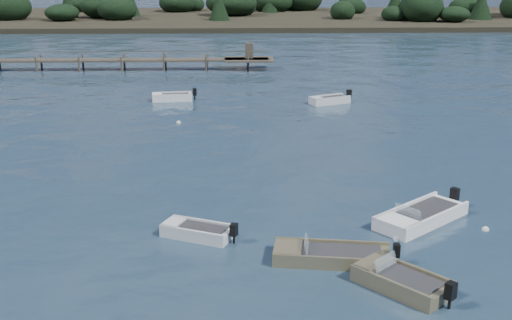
{
  "coord_description": "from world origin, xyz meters",
  "views": [
    {
      "loc": [
        2.72,
        -17.86,
        11.17
      ],
      "look_at": [
        3.68,
        14.0,
        1.0
      ],
      "focal_mm": 45.0,
      "sensor_mm": 36.0,
      "label": 1
    }
  ],
  "objects_px": {
    "dinghy_mid_white_b": "(421,218)",
    "dinghy_extra_a": "(401,284)",
    "dinghy_extra_b": "(198,233)",
    "tender_far_white": "(172,98)",
    "dinghy_mid_white_a": "(331,257)",
    "tender_far_grey_b": "(330,101)"
  },
  "relations": [
    {
      "from": "dinghy_mid_white_b",
      "to": "dinghy_extra_a",
      "type": "distance_m",
      "value": 6.31
    },
    {
      "from": "dinghy_extra_b",
      "to": "tender_far_white",
      "type": "bearing_deg",
      "value": 97.61
    },
    {
      "from": "tender_far_white",
      "to": "dinghy_extra_a",
      "type": "bearing_deg",
      "value": -70.59
    },
    {
      "from": "dinghy_mid_white_a",
      "to": "tender_far_grey_b",
      "type": "bearing_deg",
      "value": 82.14
    },
    {
      "from": "dinghy_extra_a",
      "to": "tender_far_white",
      "type": "bearing_deg",
      "value": 109.41
    },
    {
      "from": "dinghy_extra_a",
      "to": "dinghy_mid_white_b",
      "type": "bearing_deg",
      "value": 68.42
    },
    {
      "from": "tender_far_white",
      "to": "dinghy_extra_b",
      "type": "height_order",
      "value": "tender_far_white"
    },
    {
      "from": "dinghy_mid_white_b",
      "to": "dinghy_mid_white_a",
      "type": "xyz_separation_m",
      "value": [
        -4.49,
        -3.66,
        -0.02
      ]
    },
    {
      "from": "tender_far_white",
      "to": "dinghy_extra_a",
      "type": "xyz_separation_m",
      "value": [
        10.95,
        -31.09,
        -0.0
      ]
    },
    {
      "from": "tender_far_grey_b",
      "to": "dinghy_mid_white_b",
      "type": "bearing_deg",
      "value": -88.32
    },
    {
      "from": "tender_far_grey_b",
      "to": "tender_far_white",
      "type": "bearing_deg",
      "value": 173.47
    },
    {
      "from": "tender_far_grey_b",
      "to": "dinghy_extra_a",
      "type": "height_order",
      "value": "dinghy_extra_a"
    },
    {
      "from": "dinghy_mid_white_b",
      "to": "dinghy_extra_b",
      "type": "height_order",
      "value": "dinghy_mid_white_b"
    },
    {
      "from": "dinghy_mid_white_b",
      "to": "tender_far_white",
      "type": "xyz_separation_m",
      "value": [
        -13.27,
        25.22,
        0.01
      ]
    },
    {
      "from": "tender_far_grey_b",
      "to": "dinghy_extra_a",
      "type": "distance_m",
      "value": 29.69
    },
    {
      "from": "tender_far_grey_b",
      "to": "dinghy_extra_b",
      "type": "xyz_separation_m",
      "value": [
        -9.03,
        -25.05,
        -0.02
      ]
    },
    {
      "from": "dinghy_mid_white_b",
      "to": "dinghy_extra_a",
      "type": "bearing_deg",
      "value": -111.58
    },
    {
      "from": "dinghy_mid_white_b",
      "to": "dinghy_extra_a",
      "type": "xyz_separation_m",
      "value": [
        -2.32,
        -5.87,
        0.01
      ]
    },
    {
      "from": "dinghy_extra_b",
      "to": "dinghy_mid_white_b",
      "type": "bearing_deg",
      "value": 7.44
    },
    {
      "from": "tender_far_white",
      "to": "dinghy_mid_white_a",
      "type": "height_order",
      "value": "tender_far_white"
    },
    {
      "from": "dinghy_extra_a",
      "to": "dinghy_extra_b",
      "type": "height_order",
      "value": "dinghy_extra_a"
    },
    {
      "from": "dinghy_mid_white_b",
      "to": "tender_far_white",
      "type": "bearing_deg",
      "value": 117.76
    }
  ]
}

